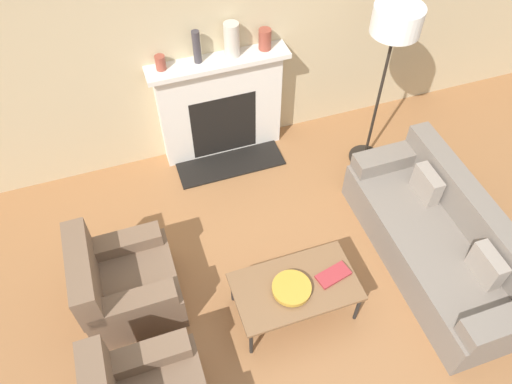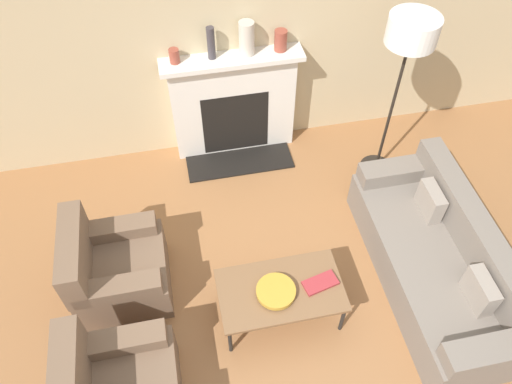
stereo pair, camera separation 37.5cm
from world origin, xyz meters
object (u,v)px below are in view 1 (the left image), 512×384
fireplace (221,108)px  mantel_vase_left (160,63)px  bowl (292,288)px  mantel_vase_center_right (232,40)px  book (333,275)px  coffee_table (295,287)px  mantel_vase_center_left (197,47)px  mantel_vase_right (265,39)px  floor_lamp (394,34)px  armchair_far (124,285)px  couch (440,241)px

fireplace → mantel_vase_left: (-0.54, 0.01, 0.68)m
bowl → mantel_vase_center_right: bearing=85.1°
fireplace → book: 2.15m
coffee_table → mantel_vase_center_right: 2.34m
fireplace → coffee_table: bearing=-89.6°
book → mantel_vase_center_left: size_ratio=0.96×
coffee_table → mantel_vase_right: size_ratio=4.96×
fireplace → mantel_vase_left: 0.87m
mantel_vase_center_right → floor_lamp: bearing=-27.4°
armchair_far → mantel_vase_right: (1.80, 1.60, 0.99)m
armchair_far → floor_lamp: floor_lamp is taller
couch → armchair_far: bearing=-99.5°
bowl → floor_lamp: (1.47, 1.48, 1.13)m
armchair_far → bowl: size_ratio=2.58×
fireplace → bowl: size_ratio=4.35×
couch → mantel_vase_right: size_ratio=9.89×
floor_lamp → mantel_vase_right: floor_lamp is taller
mantel_vase_center_right → couch: bearing=-57.9°
mantel_vase_left → book: bearing=-67.6°
coffee_table → mantel_vase_left: bearing=104.6°
armchair_far → book: (1.66, -0.53, 0.10)m
mantel_vase_center_right → book: bearing=-84.9°
fireplace → book: fireplace is taller
floor_lamp → mantel_vase_right: 1.20m
fireplace → mantel_vase_right: mantel_vase_right is taller
fireplace → coffee_table: size_ratio=1.37×
book → mantel_vase_center_right: (-0.19, 2.13, 0.95)m
floor_lamp → mantel_vase_center_right: bearing=152.6°
mantel_vase_center_left → mantel_vase_right: 0.67m
bowl → couch: bearing=3.3°
coffee_table → mantel_vase_center_right: bearing=86.3°
mantel_vase_left → mantel_vase_center_left: 0.36m
fireplace → mantel_vase_left: bearing=178.5°
mantel_vase_left → mantel_vase_center_left: (0.35, 0.00, 0.09)m
mantel_vase_left → mantel_vase_right: size_ratio=0.68×
coffee_table → mantel_vase_right: mantel_vase_right is taller
armchair_far → mantel_vase_center_left: size_ratio=2.57×
fireplace → coffee_table: 2.11m
fireplace → book: (0.34, -2.12, -0.17)m
armchair_far → couch: bearing=-99.5°
armchair_far → mantel_vase_center_right: size_ratio=2.48×
mantel_vase_center_right → mantel_vase_left: bearing=180.0°
coffee_table → floor_lamp: (1.42, 1.45, 1.19)m
fireplace → book: size_ratio=4.54×
armchair_far → book: 1.75m
fireplace → mantel_vase_center_left: mantel_vase_center_left is taller
mantel_vase_center_left → mantel_vase_center_right: 0.34m
coffee_table → floor_lamp: bearing=45.5°
couch → mantel_vase_right: (-0.96, 2.06, 1.01)m
mantel_vase_right → armchair_far: bearing=-138.5°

